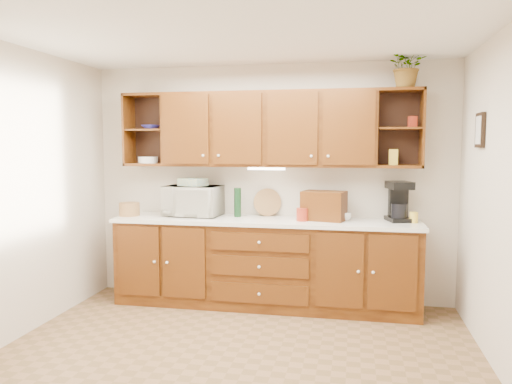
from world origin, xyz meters
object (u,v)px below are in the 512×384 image
at_px(coffee_maker, 399,202).
at_px(potted_plant, 408,66).
at_px(bread_box, 324,206).
at_px(microwave, 193,201).

bearing_deg(coffee_maker, potted_plant, -64.64).
height_order(coffee_maker, potted_plant, potted_plant).
height_order(bread_box, potted_plant, potted_plant).
height_order(microwave, bread_box, microwave).
relative_size(bread_box, potted_plant, 1.02).
bearing_deg(potted_plant, coffee_maker, 130.79).
bearing_deg(bread_box, potted_plant, 17.09).
distance_m(microwave, coffee_maker, 2.21).
bearing_deg(coffee_maker, microwave, 165.75).
relative_size(microwave, potted_plant, 1.41).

